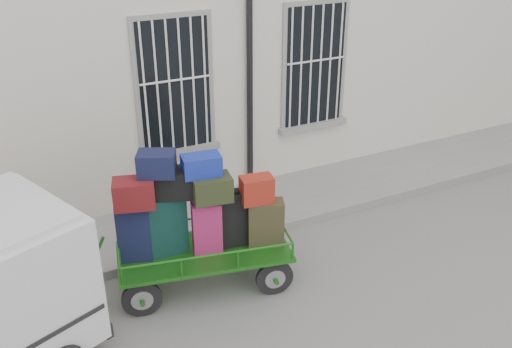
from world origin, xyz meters
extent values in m
plane|color=slate|center=(0.00, 0.00, 0.00)|extent=(80.00, 80.00, 0.00)
cube|color=beige|center=(0.00, 5.50, 3.00)|extent=(24.00, 5.00, 6.00)
cylinder|color=black|center=(0.95, 2.92, 2.80)|extent=(0.11, 0.11, 5.60)
cube|color=black|center=(-0.40, 2.98, 2.25)|extent=(1.20, 0.08, 2.20)
cube|color=gray|center=(-0.40, 2.96, 1.09)|extent=(1.45, 0.22, 0.12)
cube|color=black|center=(2.30, 2.98, 2.25)|extent=(1.20, 0.08, 2.20)
cube|color=gray|center=(2.30, 2.96, 1.09)|extent=(1.45, 0.22, 0.12)
cube|color=gray|center=(0.00, 2.20, 0.07)|extent=(24.00, 1.70, 0.15)
cylinder|color=black|center=(-1.91, 0.37, 0.27)|extent=(0.54, 0.18, 0.54)
cylinder|color=gray|center=(-1.91, 0.37, 0.27)|extent=(0.31, 0.16, 0.30)
cylinder|color=black|center=(-1.74, 1.17, 0.27)|extent=(0.54, 0.18, 0.54)
cylinder|color=gray|center=(-1.74, 1.17, 0.27)|extent=(0.31, 0.16, 0.30)
cylinder|color=black|center=(-0.12, -0.02, 0.27)|extent=(0.54, 0.18, 0.54)
cylinder|color=gray|center=(-0.12, -0.02, 0.27)|extent=(0.31, 0.16, 0.30)
cylinder|color=black|center=(0.05, 0.79, 0.27)|extent=(0.54, 0.18, 0.54)
cylinder|color=gray|center=(0.05, 0.79, 0.27)|extent=(0.31, 0.16, 0.30)
cube|color=#1D6416|center=(-0.93, 0.58, 0.59)|extent=(2.54, 1.55, 0.05)
cylinder|color=#1D6416|center=(-2.35, 0.88, 0.75)|extent=(0.31, 0.11, 0.60)
cube|color=black|center=(-1.81, 0.82, 1.05)|extent=(0.50, 0.39, 0.86)
cube|color=black|center=(-1.81, 0.82, 1.49)|extent=(0.20, 0.16, 0.03)
cube|color=black|center=(-1.37, 0.75, 1.05)|extent=(0.54, 0.26, 0.87)
cube|color=black|center=(-1.37, 0.75, 1.50)|extent=(0.23, 0.16, 0.03)
cube|color=#9E1C3B|center=(-0.88, 0.54, 1.00)|extent=(0.44, 0.32, 0.76)
cube|color=black|center=(-0.88, 0.54, 1.39)|extent=(0.18, 0.15, 0.03)
cube|color=black|center=(-0.49, 0.55, 1.03)|extent=(0.49, 0.30, 0.82)
cube|color=black|center=(-0.49, 0.55, 1.46)|extent=(0.20, 0.15, 0.03)
cube|color=#2D2C16|center=(-0.07, 0.35, 0.96)|extent=(0.56, 0.43, 0.68)
cube|color=black|center=(-0.07, 0.35, 1.31)|extent=(0.22, 0.17, 0.03)
cube|color=#541210|center=(-1.78, 0.71, 1.66)|extent=(0.60, 0.48, 0.37)
cube|color=black|center=(-1.28, 0.74, 1.68)|extent=(0.69, 0.54, 0.39)
cube|color=black|center=(-0.81, 0.48, 1.61)|extent=(0.56, 0.42, 0.34)
cube|color=maroon|center=(-0.19, 0.40, 1.49)|extent=(0.48, 0.34, 0.38)
cube|color=black|center=(-1.45, 0.73, 2.00)|extent=(0.58, 0.51, 0.31)
cube|color=navy|center=(-0.90, 0.59, 1.92)|extent=(0.54, 0.37, 0.28)
cube|color=black|center=(-2.75, 0.56, 1.42)|extent=(0.49, 1.18, 0.49)
cube|color=black|center=(-2.76, 0.56, 0.39)|extent=(0.69, 1.58, 0.20)
cube|color=white|center=(-2.73, 0.57, 0.59)|extent=(0.16, 0.36, 0.11)
camera|label=1|loc=(-3.27, -5.71, 5.09)|focal=40.00mm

